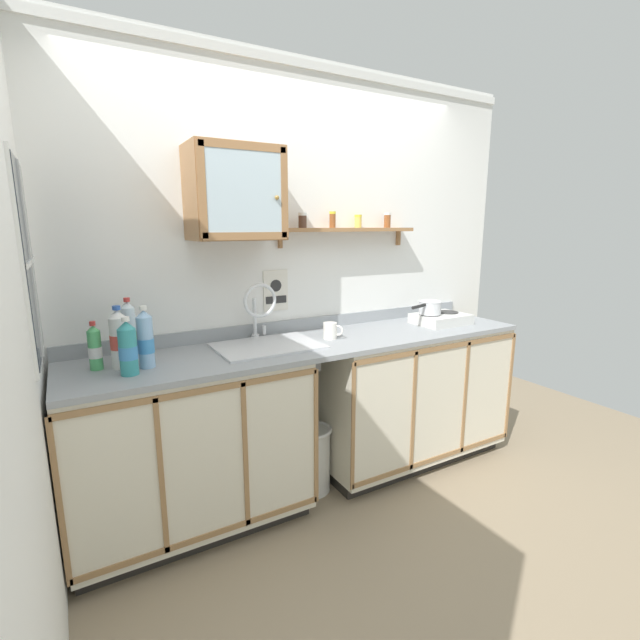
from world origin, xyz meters
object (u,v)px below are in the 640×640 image
Objects in this scene: hot_plate_stove at (441,319)px; wall_cabinet at (235,194)px; sink at (267,349)px; warning_sign at (276,291)px; bottle_water_clear_4 at (130,333)px; bottle_water_blue_2 at (146,340)px; saucepan at (430,307)px; bottle_soda_green_0 at (95,348)px; bottle_opaque_white_3 at (119,340)px; trash_bin at (312,458)px; bottle_detergent_teal_1 at (128,349)px; mug at (331,331)px.

wall_cabinet reaches higher than hot_plate_stove.
sink is 2.27× the size of warning_sign.
warning_sign is (0.90, 0.19, 0.13)m from bottle_water_clear_4.
saucepan is at bearing 1.27° from bottle_water_blue_2.
bottle_soda_green_0 is 1.07m from wall_cabinet.
sink is 1.91× the size of saucepan.
sink reaches higher than hot_plate_stove.
warning_sign is at bearing 55.12° from sink.
saucepan is 2.00m from bottle_opaque_white_3.
bottle_opaque_white_3 is (-2.09, 0.03, 0.11)m from hot_plate_stove.
wall_cabinet reaches higher than bottle_soda_green_0.
bottle_water_clear_4 is 0.78× the size of trash_bin.
warning_sign is (0.30, 0.16, -0.58)m from wall_cabinet.
bottle_soda_green_0 is (-2.10, 0.04, -0.02)m from saucepan.
saucepan is 1.30m from trash_bin.
sink reaches higher than bottle_water_clear_4.
bottle_soda_green_0 is 0.78× the size of bottle_water_blue_2.
wall_cabinet is 1.65m from trash_bin.
bottle_opaque_white_3 is at bearing -168.98° from wall_cabinet.
bottle_water_clear_4 reaches higher than bottle_detergent_teal_1.
warning_sign reaches higher than bottle_soda_green_0.
mug is 0.44m from warning_sign.
bottle_opaque_white_3 is 0.94× the size of bottle_water_clear_4.
saucepan is 1.09m from warning_sign.
bottle_detergent_teal_1 is at bearing -175.58° from trash_bin.
bottle_water_clear_4 is at bearing 174.23° from sink.
bottle_detergent_teal_1 is 1.00m from wall_cabinet.
bottle_water_blue_2 is (0.09, 0.08, 0.01)m from bottle_detergent_teal_1.
bottle_water_blue_2 is at bearing -70.58° from bottle_water_clear_4.
bottle_water_clear_4 reaches higher than trash_bin.
bottle_water_blue_2 reaches higher than mug.
bottle_soda_green_0 is at bearing 158.60° from bottle_water_blue_2.
bottle_water_blue_2 is at bearing -25.13° from bottle_opaque_white_3.
warning_sign is at bearing 27.31° from wall_cabinet.
bottle_soda_green_0 is at bearing 128.19° from bottle_detergent_teal_1.
bottle_opaque_white_3 is (0.11, -0.03, 0.04)m from bottle_soda_green_0.
bottle_water_blue_2 is 1.19× the size of warning_sign.
bottle_water_blue_2 is 0.16m from bottle_water_clear_4.
hot_plate_stove is (1.31, -0.05, 0.05)m from sink.
wall_cabinet is at bearing 22.11° from bottle_detergent_teal_1.
bottle_detergent_teal_1 is at bearing -139.30° from bottle_water_blue_2.
bottle_water_clear_4 is at bearing 171.28° from trash_bin.
bottle_soda_green_0 is 1.11m from warning_sign.
hot_plate_stove is at bearing -2.39° from sink.
warning_sign reaches higher than saucepan.
warning_sign is (0.96, 0.28, 0.13)m from bottle_opaque_white_3.
bottle_water_clear_4 is 1.33m from trash_bin.
bottle_water_clear_4 is at bearing -177.05° from wall_cabinet.
warning_sign is 0.61× the size of trash_bin.
bottle_opaque_white_3 is 1.01m from warning_sign.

